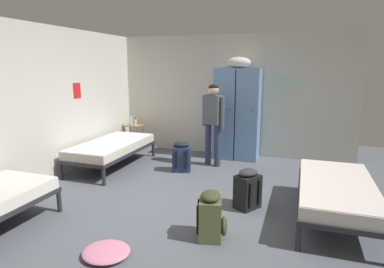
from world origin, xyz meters
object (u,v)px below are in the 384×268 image
(locker_bank, at_px, (237,112))
(bed_right, at_px, (336,190))
(shelf_unit, at_px, (134,135))
(water_bottle, at_px, (131,120))
(backpack_olive, at_px, (211,216))
(clothes_pile_pink, at_px, (106,252))
(person_traveler, at_px, (213,117))
(lotion_bottle, at_px, (135,122))
(bed_left_rear, at_px, (112,147))
(backpack_navy, at_px, (182,157))
(backpack_black, at_px, (247,189))

(locker_bank, xyz_separation_m, bed_right, (1.73, -2.35, -0.59))
(shelf_unit, bearing_deg, water_bottle, 165.96)
(backpack_olive, xyz_separation_m, clothes_pile_pink, (-0.91, -0.69, -0.22))
(person_traveler, distance_m, lotion_bottle, 2.06)
(bed_left_rear, relative_size, lotion_bottle, 10.75)
(bed_left_rear, relative_size, backpack_navy, 3.45)
(shelf_unit, distance_m, backpack_navy, 1.95)
(shelf_unit, bearing_deg, person_traveler, -16.21)
(person_traveler, relative_size, backpack_black, 2.84)
(lotion_bottle, bearing_deg, bed_right, -29.09)
(locker_bank, height_order, backpack_navy, locker_bank)
(person_traveler, distance_m, water_bottle, 2.22)
(bed_left_rear, distance_m, lotion_bottle, 1.31)
(bed_right, bearing_deg, bed_left_rear, 165.81)
(bed_left_rear, relative_size, backpack_olive, 3.45)
(lotion_bottle, xyz_separation_m, backpack_black, (2.92, -2.27, -0.39))
(locker_bank, bearing_deg, backpack_navy, -122.90)
(bed_left_rear, height_order, clothes_pile_pink, bed_left_rear)
(bed_left_rear, bearing_deg, clothes_pile_pink, -58.85)
(person_traveler, relative_size, lotion_bottle, 8.82)
(bed_left_rear, bearing_deg, bed_right, -14.19)
(locker_bank, relative_size, backpack_navy, 3.76)
(lotion_bottle, bearing_deg, shelf_unit, 150.26)
(locker_bank, relative_size, bed_right, 1.09)
(shelf_unit, height_order, backpack_navy, shelf_unit)
(bed_left_rear, height_order, backpack_olive, backpack_olive)
(lotion_bottle, xyz_separation_m, backpack_navy, (1.53, -1.08, -0.39))
(water_bottle, height_order, clothes_pile_pink, water_bottle)
(shelf_unit, relative_size, clothes_pile_pink, 1.16)
(lotion_bottle, xyz_separation_m, clothes_pile_pink, (1.76, -3.89, -0.61))
(shelf_unit, height_order, person_traveler, person_traveler)
(person_traveler, relative_size, backpack_navy, 2.84)
(bed_left_rear, distance_m, clothes_pile_pink, 3.08)
(backpack_olive, bearing_deg, backpack_black, 75.44)
(bed_right, distance_m, bed_left_rear, 3.96)
(locker_bank, height_order, backpack_black, locker_bank)
(clothes_pile_pink, bearing_deg, backpack_olive, 36.96)
(person_traveler, bearing_deg, bed_right, -39.34)
(bed_right, distance_m, clothes_pile_pink, 2.82)
(clothes_pile_pink, bearing_deg, bed_left_rear, 121.15)
(backpack_navy, bearing_deg, person_traveler, 50.24)
(bed_right, xyz_separation_m, backpack_olive, (-1.35, -0.96, -0.12))
(shelf_unit, relative_size, bed_right, 0.30)
(person_traveler, distance_m, backpack_navy, 0.97)
(person_traveler, bearing_deg, backpack_black, -61.05)
(bed_left_rear, distance_m, backpack_olive, 3.16)
(water_bottle, distance_m, backpack_navy, 2.07)
(water_bottle, distance_m, backpack_olive, 4.34)
(shelf_unit, xyz_separation_m, backpack_navy, (1.60, -1.12, -0.09))
(water_bottle, bearing_deg, lotion_bottle, -21.80)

